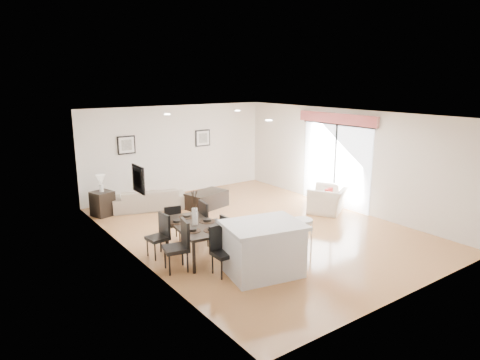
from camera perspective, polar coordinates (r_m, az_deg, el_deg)
ground at (r=10.27m, az=2.25°, el=-6.44°), size 8.00×8.00×0.00m
wall_back at (r=13.22m, az=-8.39°, el=3.98°), size 6.00×0.04×2.70m
wall_front at (r=7.27m, az=22.09°, el=-4.67°), size 6.00×0.04×2.70m
wall_left at (r=8.44m, az=-14.00°, el=-1.64°), size 0.04×8.00×2.70m
wall_right at (r=11.94m, az=13.79°, el=2.72°), size 0.04×8.00×2.70m
ceiling at (r=9.69m, az=2.40°, el=8.76°), size 6.00×8.00×0.02m
sofa at (r=11.91m, az=-11.98°, el=-2.48°), size 2.09×1.32×0.57m
armchair at (r=11.63m, az=11.66°, el=-2.56°), size 1.36×1.31×0.68m
courtyard_plant_a at (r=14.16m, az=22.12°, el=-0.30°), size 0.72×0.64×0.74m
courtyard_plant_b at (r=15.06m, az=16.95°, el=0.78°), size 0.44×0.44×0.69m
dining_table at (r=8.59m, az=-6.02°, el=-6.32°), size 0.97×1.67×0.66m
dining_chair_wnear at (r=8.03m, az=-8.00°, el=-8.27°), size 0.51×0.51×0.96m
dining_chair_wfar at (r=8.73m, az=-10.54°, el=-6.94°), size 0.42×0.42×0.86m
dining_chair_enear at (r=8.60m, az=-1.40°, el=-7.14°), size 0.38×0.38×0.84m
dining_chair_efar at (r=9.21m, az=-4.27°, el=-5.34°), size 0.48×0.48×0.95m
dining_chair_head at (r=7.84m, az=-2.41°, el=-8.93°), size 0.41×0.41×0.90m
dining_chair_foot at (r=9.46m, az=-9.05°, el=-5.43°), size 0.43×0.43×0.82m
vase at (r=8.49m, az=-6.08°, el=-4.21°), size 0.84×1.32×0.70m
coffee_table at (r=11.84m, az=-4.47°, el=-2.63°), size 1.24×0.92×0.45m
side_table at (r=11.65m, az=-17.85°, el=-3.00°), size 0.60×0.60×0.64m
table_lamp at (r=11.50m, az=-18.07°, el=-0.08°), size 0.23×0.23×0.45m
cushion at (r=11.45m, az=11.73°, el=-1.82°), size 0.30×0.16×0.29m
kitchen_island at (r=7.83m, az=3.12°, el=-9.10°), size 1.57×1.32×0.96m
bar_stool at (r=8.34m, az=8.30°, el=-5.99°), size 0.39×0.39×0.86m
framed_print_back_left at (r=12.51m, az=-14.91°, el=4.53°), size 0.52×0.04×0.52m
framed_print_back_right at (r=13.58m, az=-4.99°, el=5.60°), size 0.52×0.04×0.52m
framed_print_left_wall at (r=8.20m, az=-13.40°, el=0.11°), size 0.04×0.52×0.52m
sliding_door at (r=12.05m, az=12.65°, el=4.40°), size 0.12×2.70×2.57m
courtyard at (r=15.00m, az=19.14°, el=2.83°), size 6.00×6.00×2.00m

